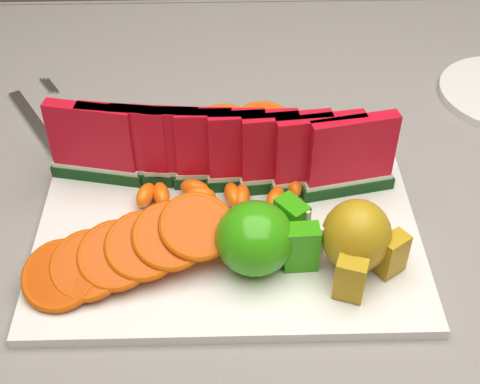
{
  "coord_description": "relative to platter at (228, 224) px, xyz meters",
  "views": [
    {
      "loc": [
        -0.09,
        -0.53,
        1.27
      ],
      "look_at": [
        -0.08,
        -0.02,
        0.81
      ],
      "focal_mm": 50.0,
      "sensor_mm": 36.0,
      "label": 1
    }
  ],
  "objects": [
    {
      "name": "table",
      "position": [
        0.09,
        0.02,
        -0.11
      ],
      "size": [
        1.4,
        0.9,
        0.75
      ],
      "color": "#4F3219",
      "rests_on": "ground"
    },
    {
      "name": "orange_fan_back",
      "position": [
        -0.03,
        0.13,
        0.02
      ],
      "size": [
        0.23,
        0.1,
        0.04
      ],
      "color": "red",
      "rests_on": "platter"
    },
    {
      "name": "tablecloth",
      "position": [
        0.09,
        0.02,
        -0.05
      ],
      "size": [
        1.53,
        1.03,
        0.2
      ],
      "color": "gray",
      "rests_on": "table"
    },
    {
      "name": "platter",
      "position": [
        0.0,
        0.0,
        0.0
      ],
      "size": [
        0.4,
        0.3,
        0.01
      ],
      "color": "silver",
      "rests_on": "tablecloth"
    },
    {
      "name": "tangerine_segments",
      "position": [
        -0.01,
        0.03,
        0.02
      ],
      "size": [
        0.19,
        0.06,
        0.02
      ],
      "color": "#D0441B",
      "rests_on": "platter"
    },
    {
      "name": "orange_fan_front",
      "position": [
        -0.1,
        -0.07,
        0.03
      ],
      "size": [
        0.22,
        0.13,
        0.06
      ],
      "color": "red",
      "rests_on": "platter"
    },
    {
      "name": "pear_cluster",
      "position": [
        0.12,
        -0.07,
        0.04
      ],
      "size": [
        0.09,
        0.09,
        0.08
      ],
      "color": "#A78A11",
      "rests_on": "platter"
    },
    {
      "name": "watermelon_row",
      "position": [
        -0.01,
        0.06,
        0.05
      ],
      "size": [
        0.39,
        0.07,
        0.1
      ],
      "color": "#123A0D",
      "rests_on": "platter"
    },
    {
      "name": "fork",
      "position": [
        -0.24,
        0.2,
        -0.0
      ],
      "size": [
        0.1,
        0.18,
        0.0
      ],
      "color": "silver",
      "rests_on": "tablecloth"
    },
    {
      "name": "apple_cluster",
      "position": [
        0.03,
        -0.06,
        0.04
      ],
      "size": [
        0.12,
        0.1,
        0.07
      ],
      "color": "#0F7B0D",
      "rests_on": "platter"
    }
  ]
}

